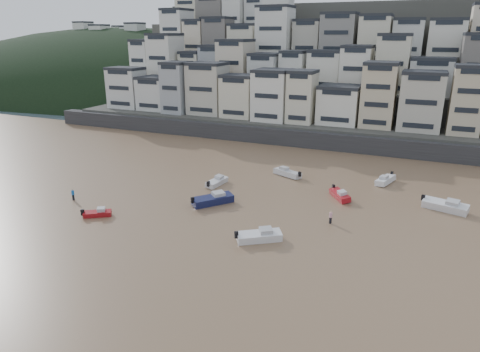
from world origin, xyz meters
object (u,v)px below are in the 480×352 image
at_px(person_blue, 73,194).
at_px(boat_f, 217,181).
at_px(boat_j, 97,213).
at_px(boat_c, 213,198).
at_px(boat_i, 386,179).
at_px(boat_h, 287,172).
at_px(boat_g, 445,205).
at_px(person_pink, 331,217).
at_px(boat_e, 340,194).
at_px(boat_a, 259,235).

bearing_deg(person_blue, boat_f, 40.75).
bearing_deg(person_blue, boat_j, -24.39).
bearing_deg(boat_j, boat_c, 6.61).
bearing_deg(boat_i, boat_h, -63.00).
height_order(boat_g, person_blue, person_blue).
xyz_separation_m(boat_f, boat_i, (24.89, 11.61, 0.05)).
height_order(boat_c, person_pink, boat_c).
xyz_separation_m(boat_h, boat_i, (15.82, 2.72, -0.02)).
bearing_deg(boat_e, boat_i, 115.64).
bearing_deg(person_pink, boat_f, 159.50).
relative_size(boat_f, person_pink, 2.92).
relative_size(boat_f, boat_j, 1.29).
bearing_deg(boat_h, person_blue, 64.90).
relative_size(boat_g, boat_h, 1.14).
relative_size(boat_f, boat_i, 0.94).
bearing_deg(boat_i, boat_f, -47.76).
distance_m(boat_e, boat_a, 18.51).
relative_size(boat_i, person_blue, 3.11).
bearing_deg(boat_i, boat_j, -32.24).
distance_m(boat_h, boat_f, 12.70).
distance_m(boat_f, boat_j, 19.76).
bearing_deg(boat_j, boat_i, 7.70).
height_order(boat_e, boat_a, boat_a).
relative_size(boat_i, person_pink, 3.11).
relative_size(boat_h, boat_a, 0.97).
bearing_deg(boat_c, person_blue, 147.90).
distance_m(boat_h, person_pink, 19.59).
relative_size(boat_c, person_pink, 3.77).
distance_m(boat_e, boat_h, 12.47).
distance_m(boat_g, person_blue, 52.89).
bearing_deg(boat_e, boat_a, -54.13).
bearing_deg(boat_c, person_pink, -50.97).
bearing_deg(person_blue, boat_c, 19.00).
height_order(boat_e, boat_h, boat_h).
bearing_deg(boat_j, person_pink, -13.74).
height_order(boat_j, person_blue, person_blue).
bearing_deg(person_pink, boat_a, -129.07).
relative_size(boat_f, boat_a, 0.88).
distance_m(boat_h, boat_i, 16.05).
relative_size(boat_a, boat_i, 1.07).
xyz_separation_m(boat_e, boat_a, (-6.12, -17.47, 0.10)).
xyz_separation_m(boat_i, person_blue, (-41.36, -25.80, 0.13)).
bearing_deg(person_pink, boat_j, -160.91).
bearing_deg(boat_h, boat_i, -147.43).
bearing_deg(boat_i, person_blue, -40.81).
xyz_separation_m(boat_i, boat_j, (-34.06, -29.11, -0.20)).
bearing_deg(boat_f, person_pink, -102.97).
distance_m(boat_f, boat_a, 20.50).
height_order(boat_g, boat_a, boat_g).
bearing_deg(boat_c, boat_h, 18.60).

